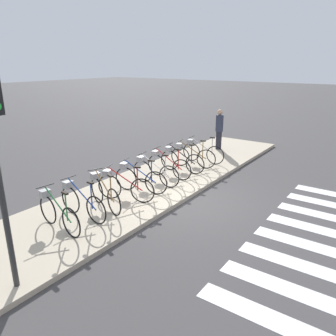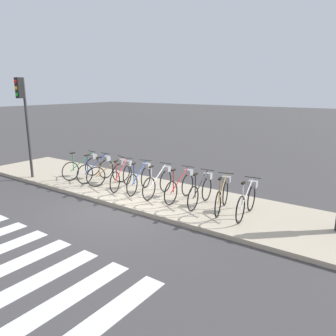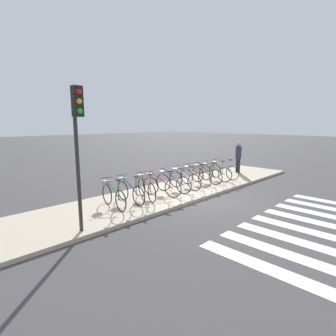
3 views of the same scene
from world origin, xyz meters
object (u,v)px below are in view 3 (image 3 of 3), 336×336
object	(u,v)px
parked_bicycle_5	(183,179)
parked_bicycle_9	(222,170)
parked_bicycle_2	(146,187)
traffic_light	(78,130)
parked_bicycle_7	(205,174)
parked_bicycle_8	(214,172)
pedestrian	(238,156)
parked_bicycle_3	(160,185)
parked_bicycle_1	(129,190)
parked_bicycle_4	(171,181)
parked_bicycle_0	(112,194)
parked_bicycle_6	(194,176)

from	to	relation	value
parked_bicycle_5	parked_bicycle_9	bearing A→B (deg)	-0.59
parked_bicycle_2	traffic_light	distance (m)	4.16
parked_bicycle_7	parked_bicycle_2	bearing A→B (deg)	-179.88
parked_bicycle_8	pedestrian	xyz separation A→B (m)	(3.03, 0.37, 0.50)
parked_bicycle_8	parked_bicycle_7	bearing A→B (deg)	177.89
parked_bicycle_5	parked_bicycle_7	bearing A→B (deg)	0.35
parked_bicycle_3	traffic_light	size ratio (longest dim) A/B	0.44
parked_bicycle_3	parked_bicycle_9	xyz separation A→B (m)	(4.59, 0.07, 0.00)
parked_bicycle_1	parked_bicycle_5	xyz separation A→B (m)	(2.97, -0.05, 0.00)
parked_bicycle_9	traffic_light	distance (m)	8.89
pedestrian	parked_bicycle_3	bearing A→B (deg)	-176.27
parked_bicycle_5	traffic_light	size ratio (longest dim) A/B	0.46
parked_bicycle_8	parked_bicycle_9	size ratio (longest dim) A/B	0.98
parked_bicycle_1	parked_bicycle_9	bearing A→B (deg)	-0.75
traffic_light	parked_bicycle_4	bearing A→B (deg)	14.52
parked_bicycle_0	pedestrian	distance (m)	9.05
parked_bicycle_1	parked_bicycle_3	distance (m)	1.43
traffic_light	parked_bicycle_7	bearing A→B (deg)	9.99
parked_bicycle_8	parked_bicycle_5	bearing A→B (deg)	179.59
parked_bicycle_6	parked_bicycle_8	xyz separation A→B (m)	(1.47, -0.07, 0.00)
parked_bicycle_7	parked_bicycle_9	size ratio (longest dim) A/B	1.00
parked_bicycle_2	pedestrian	distance (m)	7.56
parked_bicycle_2	parked_bicycle_6	bearing A→B (deg)	0.89
parked_bicycle_3	parked_bicycle_7	distance (m)	3.13
parked_bicycle_2	parked_bicycle_8	bearing A→B (deg)	-0.24
parked_bicycle_6	pedestrian	world-z (taller)	pedestrian
parked_bicycle_0	parked_bicycle_6	bearing A→B (deg)	0.46
parked_bicycle_4	parked_bicycle_8	distance (m)	3.08
parked_bicycle_4	parked_bicycle_7	bearing A→B (deg)	0.71
parked_bicycle_3	parked_bicycle_0	bearing A→B (deg)	177.10
parked_bicycle_0	parked_bicycle_9	bearing A→B (deg)	-0.38
parked_bicycle_6	parked_bicycle_3	bearing A→B (deg)	-176.48
parked_bicycle_6	pedestrian	distance (m)	4.54
parked_bicycle_4	parked_bicycle_7	size ratio (longest dim) A/B	0.98
parked_bicycle_5	parked_bicycle_8	world-z (taller)	same
parked_bicycle_1	parked_bicycle_7	distance (m)	4.55
parked_bicycle_9	traffic_light	size ratio (longest dim) A/B	0.46
parked_bicycle_4	parked_bicycle_9	xyz separation A→B (m)	(3.83, -0.01, 0.00)
parked_bicycle_0	parked_bicycle_4	size ratio (longest dim) A/B	1.02
parked_bicycle_8	parked_bicycle_6	bearing A→B (deg)	177.44
parked_bicycle_8	parked_bicycle_9	xyz separation A→B (m)	(0.75, -0.01, 0.00)
parked_bicycle_3	parked_bicycle_8	xyz separation A→B (m)	(3.84, 0.08, 0.00)
parked_bicycle_1	parked_bicycle_8	xyz separation A→B (m)	(5.26, -0.06, 0.00)
parked_bicycle_0	parked_bicycle_7	size ratio (longest dim) A/B	1.00
parked_bicycle_2	parked_bicycle_8	distance (m)	4.50
parked_bicycle_3	parked_bicycle_7	world-z (taller)	same
pedestrian	traffic_light	xyz separation A→B (m)	(-10.79, -1.58, 1.77)
parked_bicycle_4	parked_bicycle_9	distance (m)	3.83
parked_bicycle_7	traffic_light	distance (m)	7.51
parked_bicycle_2	parked_bicycle_7	distance (m)	3.79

